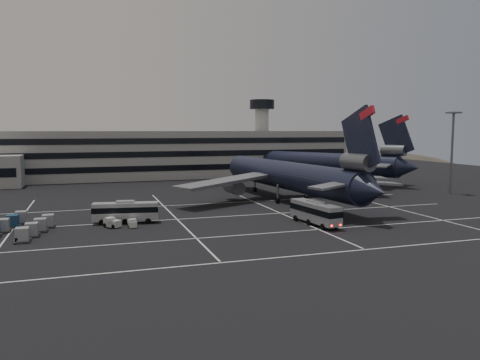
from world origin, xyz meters
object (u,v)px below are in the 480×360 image
object	(u,v)px
bus_near	(315,211)
tug_a	(132,223)
trijet_main	(288,175)
bus_far	(126,211)
uld_cluster	(18,227)

from	to	relation	value
bus_near	tug_a	world-z (taller)	bus_near
trijet_main	bus_far	distance (m)	35.24
tug_a	trijet_main	bearing A→B (deg)	23.11
uld_cluster	bus_far	bearing A→B (deg)	9.69
trijet_main	bus_far	size ratio (longest dim) A/B	5.69
bus_far	tug_a	xyz separation A→B (m)	(0.65, -3.57, -1.33)
bus_far	uld_cluster	size ratio (longest dim) A/B	0.64
tug_a	uld_cluster	size ratio (longest dim) A/B	0.13
trijet_main	tug_a	bearing A→B (deg)	-158.57
bus_far	tug_a	bearing A→B (deg)	-160.21
bus_near	bus_far	size ratio (longest dim) A/B	1.06
bus_far	tug_a	size ratio (longest dim) A/B	4.74
trijet_main	tug_a	world-z (taller)	trijet_main
bus_near	uld_cluster	size ratio (longest dim) A/B	0.67
trijet_main	bus_near	xyz separation A→B (m)	(-5.60, -22.58, -3.22)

